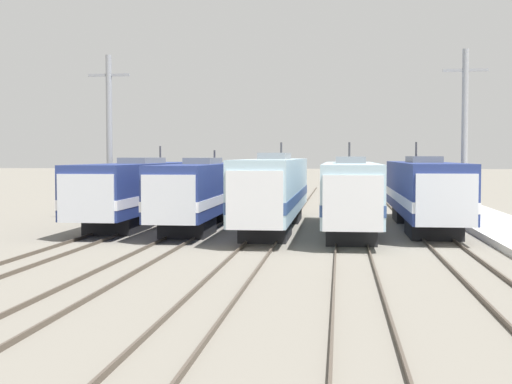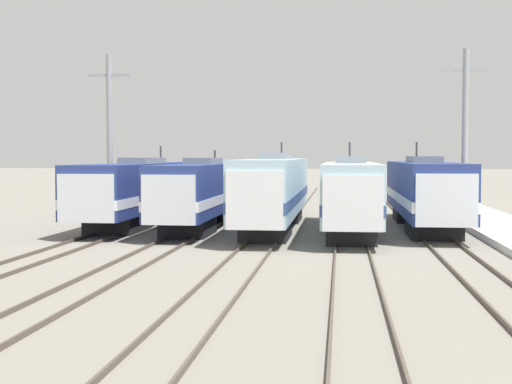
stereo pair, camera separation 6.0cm
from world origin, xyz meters
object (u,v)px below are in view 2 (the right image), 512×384
locomotive_far_right (425,192)px  catenary_tower_right (465,134)px  locomotive_center_left (202,192)px  locomotive_center (274,190)px  locomotive_center_right (350,194)px  catenary_tower_left (110,136)px  locomotive_far_left (140,190)px

locomotive_far_right → catenary_tower_right: 5.25m
locomotive_center_left → locomotive_far_right: size_ratio=0.94×
locomotive_center → locomotive_far_right: (8.41, 1.36, -0.09)m
locomotive_center_right → catenary_tower_left: bearing=158.4°
catenary_tower_left → locomotive_center_right: bearing=-21.6°
locomotive_far_right → locomotive_center_left: bearing=-175.5°
locomotive_center_left → catenary_tower_left: 8.57m
locomotive_center → catenary_tower_right: 12.38m
locomotive_center_left → catenary_tower_left: (-6.75, 4.06, 3.35)m
locomotive_center → catenary_tower_left: catenary_tower_left is taller
locomotive_center_right → catenary_tower_left: (-15.16, 5.99, 3.32)m
locomotive_center_right → catenary_tower_left: 16.64m
locomotive_far_right → catenary_tower_left: 19.89m
locomotive_far_left → locomotive_center: bearing=-16.2°
catenary_tower_right → locomotive_center_left: bearing=-165.1°
locomotive_far_left → locomotive_far_right: (16.82, -1.08, 0.04)m
locomotive_center → locomotive_center_right: size_ratio=1.18×
catenary_tower_left → locomotive_far_left: bearing=-37.9°
locomotive_center_left → locomotive_center: 4.22m
locomotive_center_right → catenary_tower_left: catenary_tower_left is taller
locomotive_far_left → locomotive_center_right: size_ratio=1.19×
locomotive_center → catenary_tower_left: size_ratio=1.88×
locomotive_far_left → locomotive_center_left: 4.69m
locomotive_far_left → locomotive_far_right: locomotive_far_right is taller
locomotive_center → locomotive_far_right: bearing=9.2°
catenary_tower_left → catenary_tower_right: same height
locomotive_center_left → locomotive_center_right: locomotive_center_right is taller
locomotive_center_right → catenary_tower_right: bearing=41.0°
locomotive_far_left → locomotive_center: (8.41, -2.44, 0.13)m
locomotive_center → catenary_tower_right: (11.10, 4.43, 3.23)m
locomotive_center_right → locomotive_far_left: bearing=162.4°
locomotive_far_left → locomotive_center: size_ratio=1.01×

